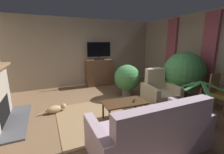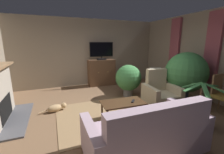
{
  "view_description": "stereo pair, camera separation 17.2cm",
  "coord_description": "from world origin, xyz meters",
  "px_view_note": "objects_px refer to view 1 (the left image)",
  "views": [
    {
      "loc": [
        -1.64,
        -3.35,
        1.78
      ],
      "look_at": [
        -0.01,
        0.26,
        0.88
      ],
      "focal_mm": 24.09,
      "sensor_mm": 36.0,
      "label": 1
    },
    {
      "loc": [
        -1.48,
        -3.42,
        1.78
      ],
      "look_at": [
        -0.01,
        0.26,
        0.88
      ],
      "focal_mm": 24.09,
      "sensor_mm": 36.0,
      "label": 2
    }
  ],
  "objects_px": {
    "television": "(99,51)",
    "coffee_table": "(124,104)",
    "tv_cabinet": "(99,73)",
    "potted_plant_on_hearth_side": "(127,78)",
    "tv_remote": "(134,101)",
    "potted_plant_leafy_by_curtain": "(198,113)",
    "cat": "(56,109)",
    "side_chair_mid_row": "(219,92)",
    "potted_plant_small_fern_corner": "(184,72)",
    "sofa_floral": "(151,134)",
    "armchair_by_fireplace": "(159,95)"
  },
  "relations": [
    {
      "from": "armchair_by_fireplace",
      "to": "potted_plant_on_hearth_side",
      "type": "relative_size",
      "value": 0.98
    },
    {
      "from": "potted_plant_leafy_by_curtain",
      "to": "tv_cabinet",
      "type": "bearing_deg",
      "value": 103.34
    },
    {
      "from": "potted_plant_leafy_by_curtain",
      "to": "coffee_table",
      "type": "bearing_deg",
      "value": 148.48
    },
    {
      "from": "armchair_by_fireplace",
      "to": "potted_plant_leafy_by_curtain",
      "type": "relative_size",
      "value": 1.08
    },
    {
      "from": "potted_plant_small_fern_corner",
      "to": "tv_remote",
      "type": "bearing_deg",
      "value": -169.54
    },
    {
      "from": "television",
      "to": "cat",
      "type": "xyz_separation_m",
      "value": [
        -1.93,
        -2.0,
        -1.38
      ]
    },
    {
      "from": "cat",
      "to": "potted_plant_leafy_by_curtain",
      "type": "bearing_deg",
      "value": -33.58
    },
    {
      "from": "potted_plant_leafy_by_curtain",
      "to": "cat",
      "type": "height_order",
      "value": "potted_plant_leafy_by_curtain"
    },
    {
      "from": "potted_plant_small_fern_corner",
      "to": "side_chair_mid_row",
      "type": "bearing_deg",
      "value": -73.43
    },
    {
      "from": "side_chair_mid_row",
      "to": "potted_plant_leafy_by_curtain",
      "type": "distance_m",
      "value": 1.16
    },
    {
      "from": "sofa_floral",
      "to": "potted_plant_small_fern_corner",
      "type": "relative_size",
      "value": 1.31
    },
    {
      "from": "coffee_table",
      "to": "potted_plant_leafy_by_curtain",
      "type": "distance_m",
      "value": 1.66
    },
    {
      "from": "television",
      "to": "coffee_table",
      "type": "bearing_deg",
      "value": -98.84
    },
    {
      "from": "side_chair_mid_row",
      "to": "cat",
      "type": "relative_size",
      "value": 1.42
    },
    {
      "from": "side_chair_mid_row",
      "to": "potted_plant_on_hearth_side",
      "type": "height_order",
      "value": "potted_plant_on_hearth_side"
    },
    {
      "from": "side_chair_mid_row",
      "to": "tv_cabinet",
      "type": "bearing_deg",
      "value": 118.78
    },
    {
      "from": "tv_remote",
      "to": "cat",
      "type": "relative_size",
      "value": 0.24
    },
    {
      "from": "television",
      "to": "potted_plant_small_fern_corner",
      "type": "relative_size",
      "value": 0.65
    },
    {
      "from": "coffee_table",
      "to": "cat",
      "type": "bearing_deg",
      "value": 144.52
    },
    {
      "from": "potted_plant_leafy_by_curtain",
      "to": "potted_plant_on_hearth_side",
      "type": "height_order",
      "value": "potted_plant_on_hearth_side"
    },
    {
      "from": "coffee_table",
      "to": "tv_remote",
      "type": "relative_size",
      "value": 6.04
    },
    {
      "from": "tv_cabinet",
      "to": "tv_remote",
      "type": "relative_size",
      "value": 6.6
    },
    {
      "from": "tv_remote",
      "to": "armchair_by_fireplace",
      "type": "relative_size",
      "value": 0.16
    },
    {
      "from": "side_chair_mid_row",
      "to": "cat",
      "type": "distance_m",
      "value": 4.31
    },
    {
      "from": "coffee_table",
      "to": "side_chair_mid_row",
      "type": "xyz_separation_m",
      "value": [
        2.5,
        -0.61,
        0.14
      ]
    },
    {
      "from": "tv_cabinet",
      "to": "potted_plant_on_hearth_side",
      "type": "xyz_separation_m",
      "value": [
        0.38,
        -1.74,
        0.11
      ]
    },
    {
      "from": "armchair_by_fireplace",
      "to": "potted_plant_small_fern_corner",
      "type": "relative_size",
      "value": 0.7
    },
    {
      "from": "tv_cabinet",
      "to": "potted_plant_on_hearth_side",
      "type": "distance_m",
      "value": 1.78
    },
    {
      "from": "armchair_by_fireplace",
      "to": "side_chair_mid_row",
      "type": "distance_m",
      "value": 1.5
    },
    {
      "from": "tv_remote",
      "to": "sofa_floral",
      "type": "height_order",
      "value": "sofa_floral"
    },
    {
      "from": "coffee_table",
      "to": "television",
      "type": "bearing_deg",
      "value": 81.16
    },
    {
      "from": "armchair_by_fireplace",
      "to": "potted_plant_leafy_by_curtain",
      "type": "bearing_deg",
      "value": -85.04
    },
    {
      "from": "tv_cabinet",
      "to": "potted_plant_leafy_by_curtain",
      "type": "xyz_separation_m",
      "value": [
        0.94,
        -3.95,
        -0.28
      ]
    },
    {
      "from": "tv_remote",
      "to": "potted_plant_small_fern_corner",
      "type": "height_order",
      "value": "potted_plant_small_fern_corner"
    },
    {
      "from": "television",
      "to": "potted_plant_on_hearth_side",
      "type": "bearing_deg",
      "value": -77.45
    },
    {
      "from": "sofa_floral",
      "to": "armchair_by_fireplace",
      "type": "height_order",
      "value": "armchair_by_fireplace"
    },
    {
      "from": "potted_plant_small_fern_corner",
      "to": "potted_plant_on_hearth_side",
      "type": "height_order",
      "value": "potted_plant_small_fern_corner"
    },
    {
      "from": "coffee_table",
      "to": "potted_plant_leafy_by_curtain",
      "type": "height_order",
      "value": "potted_plant_leafy_by_curtain"
    },
    {
      "from": "tv_cabinet",
      "to": "side_chair_mid_row",
      "type": "relative_size",
      "value": 1.12
    },
    {
      "from": "potted_plant_leafy_by_curtain",
      "to": "television",
      "type": "bearing_deg",
      "value": 103.52
    },
    {
      "from": "potted_plant_leafy_by_curtain",
      "to": "cat",
      "type": "relative_size",
      "value": 1.4
    },
    {
      "from": "television",
      "to": "coffee_table",
      "type": "distance_m",
      "value": 3.26
    },
    {
      "from": "coffee_table",
      "to": "potted_plant_on_hearth_side",
      "type": "relative_size",
      "value": 0.95
    },
    {
      "from": "armchair_by_fireplace",
      "to": "potted_plant_small_fern_corner",
      "type": "height_order",
      "value": "potted_plant_small_fern_corner"
    },
    {
      "from": "armchair_by_fireplace",
      "to": "potted_plant_small_fern_corner",
      "type": "xyz_separation_m",
      "value": [
        0.92,
        0.03,
        0.58
      ]
    },
    {
      "from": "sofa_floral",
      "to": "potted_plant_on_hearth_side",
      "type": "height_order",
      "value": "potted_plant_on_hearth_side"
    },
    {
      "from": "tv_remote",
      "to": "potted_plant_small_fern_corner",
      "type": "bearing_deg",
      "value": -38.62
    },
    {
      "from": "tv_cabinet",
      "to": "coffee_table",
      "type": "height_order",
      "value": "tv_cabinet"
    },
    {
      "from": "tv_cabinet",
      "to": "television",
      "type": "distance_m",
      "value": 0.96
    },
    {
      "from": "television",
      "to": "tv_remote",
      "type": "height_order",
      "value": "television"
    }
  ]
}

